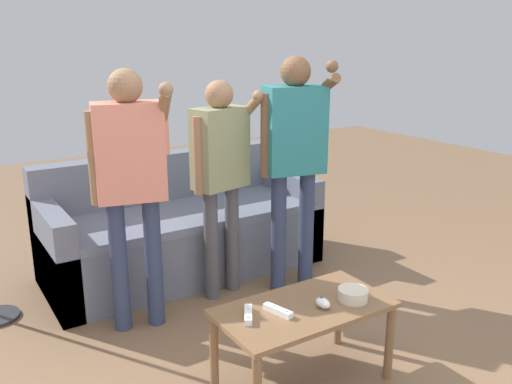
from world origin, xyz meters
name	(u,v)px	position (x,y,z in m)	size (l,w,h in m)	color
ground_plane	(285,376)	(0.00, 0.00, 0.00)	(12.00, 12.00, 0.00)	brown
couch	(181,230)	(0.13, 1.53, 0.31)	(1.98, 0.83, 0.85)	slate
coffee_table	(304,318)	(0.04, -0.09, 0.37)	(0.86, 0.46, 0.43)	brown
snack_bowl	(353,294)	(0.29, -0.17, 0.46)	(0.15, 0.15, 0.06)	beige
game_remote_nunchuk	(323,303)	(0.11, -0.15, 0.46)	(0.06, 0.09, 0.05)	white
player_left	(131,172)	(-0.44, 0.89, 0.96)	(0.44, 0.39, 1.53)	#2D3856
player_center	(221,164)	(0.19, 1.01, 0.90)	(0.45, 0.29, 1.44)	#47474C
player_right	(294,147)	(0.65, 0.84, 1.00)	(0.47, 0.38, 1.58)	#2D3856
game_remote_wand_near	(278,311)	(-0.11, -0.09, 0.45)	(0.08, 0.16, 0.03)	white
game_remote_wand_far	(248,315)	(-0.25, -0.05, 0.45)	(0.11, 0.15, 0.03)	white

